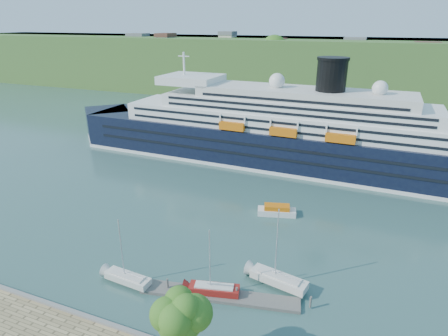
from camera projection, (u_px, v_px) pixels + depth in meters
far_hillside at (328, 68)px, 159.90m from camera, size 400.00×50.00×24.00m
quay_coping at (132, 332)px, 38.48m from camera, size 220.00×0.50×0.30m
cruise_ship at (275, 111)px, 83.47m from camera, size 108.51×18.07×24.30m
promenade_tree at (180, 328)px, 33.17m from camera, size 5.51×5.51×9.13m
floating_pontoon at (219, 296)px, 44.96m from camera, size 19.38×6.06×0.43m
sailboat_white_near at (125, 255)px, 45.62m from camera, size 6.90×2.35×8.77m
sailboat_red at (214, 265)px, 43.75m from camera, size 6.95×3.39×8.66m
sailboat_white_far at (281, 252)px, 44.97m from camera, size 8.19×3.70×10.23m
tender_launch at (277, 210)px, 63.85m from camera, size 6.86×3.84×1.80m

